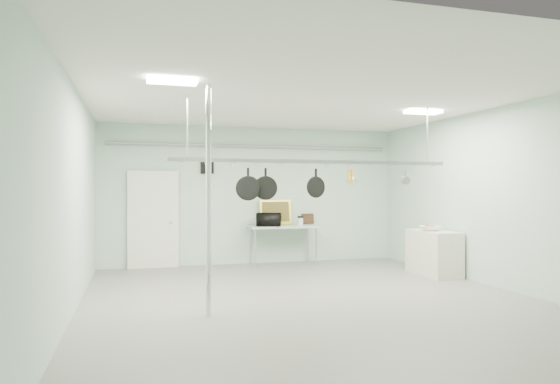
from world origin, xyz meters
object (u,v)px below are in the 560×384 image
object	(u,v)px
chrome_pole	(208,200)
pot_rack	(316,160)
coffee_canister	(300,222)
fruit_bowl	(430,228)
microwave	(269,220)
skillet_mid	(266,184)
skillet_left	(248,184)
skillet_right	(316,183)
side_cabinet	(434,253)
prep_table	(283,229)

from	to	relation	value
chrome_pole	pot_rack	size ratio (longest dim) A/B	0.67
coffee_canister	fruit_bowl	bearing A→B (deg)	-45.20
chrome_pole	microwave	distance (m)	4.55
microwave	coffee_canister	world-z (taller)	microwave
pot_rack	skillet_mid	xyz separation A→B (m)	(-0.86, 0.00, -0.40)
pot_rack	skillet_left	size ratio (longest dim) A/B	9.39
skillet_left	skillet_mid	world-z (taller)	same
chrome_pole	skillet_right	xyz separation A→B (m)	(1.90, 0.90, 0.25)
side_cabinet	skillet_left	distance (m)	4.46
coffee_canister	skillet_mid	xyz separation A→B (m)	(-1.65, -3.20, 0.83)
skillet_left	skillet_mid	distance (m)	0.29
skillet_right	prep_table	bearing A→B (deg)	70.15
coffee_canister	fruit_bowl	distance (m)	2.95
side_cabinet	coffee_canister	size ratio (longest dim) A/B	6.78
pot_rack	skillet_right	bearing A→B (deg)	0.00
microwave	skillet_left	xyz separation A→B (m)	(-1.18, -3.18, 0.78)
coffee_canister	skillet_left	world-z (taller)	skillet_left
side_cabinet	chrome_pole	bearing A→B (deg)	-157.59
side_cabinet	prep_table	bearing A→B (deg)	139.21
microwave	coffee_canister	bearing A→B (deg)	-157.16
prep_table	skillet_right	world-z (taller)	skillet_right
coffee_canister	microwave	bearing A→B (deg)	-178.38
prep_table	skillet_right	bearing A→B (deg)	-96.89
microwave	skillet_left	distance (m)	3.48
chrome_pole	skillet_left	distance (m)	1.20
side_cabinet	skillet_left	world-z (taller)	skillet_left
side_cabinet	skillet_right	distance (m)	3.45
side_cabinet	microwave	size ratio (longest dim) A/B	2.22
skillet_mid	chrome_pole	bearing A→B (deg)	-132.01
side_cabinet	fruit_bowl	world-z (taller)	fruit_bowl
prep_table	chrome_pole	bearing A→B (deg)	-118.71
microwave	fruit_bowl	xyz separation A→B (m)	(2.84, -2.07, -0.10)
coffee_canister	prep_table	bearing A→B (deg)	165.60
coffee_canister	skillet_left	bearing A→B (deg)	-121.24
microwave	skillet_right	xyz separation A→B (m)	(-0.03, -3.18, 0.80)
coffee_canister	fruit_bowl	size ratio (longest dim) A/B	0.43
prep_table	skillet_left	xyz separation A→B (m)	(-1.55, -3.30, 1.00)
fruit_bowl	pot_rack	bearing A→B (deg)	-158.94
prep_table	microwave	world-z (taller)	microwave
prep_table	microwave	size ratio (longest dim) A/B	2.96
skillet_right	skillet_mid	bearing A→B (deg)	167.03
prep_table	coffee_canister	size ratio (longest dim) A/B	9.04
skillet_mid	pot_rack	bearing A→B (deg)	7.15
skillet_left	skillet_mid	bearing A→B (deg)	13.97
fruit_bowl	skillet_mid	bearing A→B (deg)	-163.49
side_cabinet	skillet_mid	size ratio (longest dim) A/B	2.33
prep_table	skillet_right	distance (m)	3.48
prep_table	skillet_left	bearing A→B (deg)	-115.10
chrome_pole	coffee_canister	xyz separation A→B (m)	(2.69, 4.10, -0.61)
coffee_canister	skillet_right	bearing A→B (deg)	-103.93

